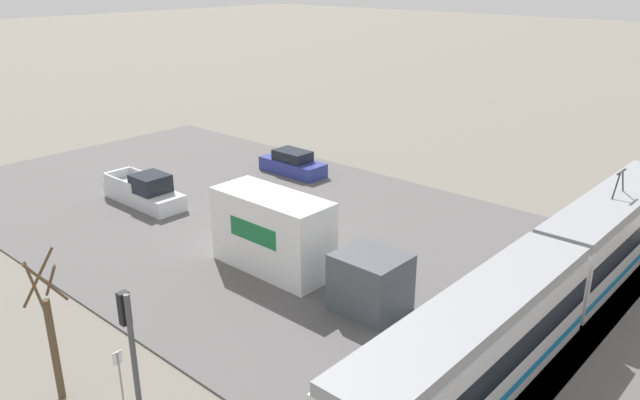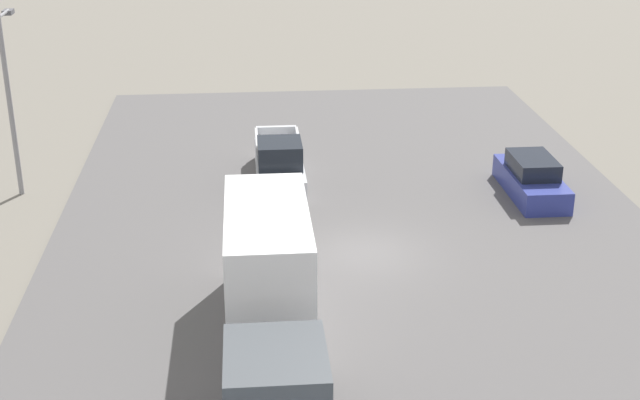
{
  "view_description": "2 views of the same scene",
  "coord_description": "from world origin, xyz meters",
  "px_view_note": "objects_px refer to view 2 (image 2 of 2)",
  "views": [
    {
      "loc": [
        21.35,
        23.33,
        13.09
      ],
      "look_at": [
        2.11,
        6.1,
        3.46
      ],
      "focal_mm": 35.0,
      "sensor_mm": 36.0,
      "label": 1
    },
    {
      "loc": [
        3.98,
        27.44,
        13.33
      ],
      "look_at": [
        1.86,
        3.14,
        3.38
      ],
      "focal_mm": 50.0,
      "sensor_mm": 36.0,
      "label": 2
    }
  ],
  "objects_px": {
    "pickup_truck": "(279,164)",
    "street_lamp_mid_block": "(10,91)",
    "sedan_car_0": "(531,179)",
    "box_truck": "(270,294)"
  },
  "relations": [
    {
      "from": "box_truck",
      "to": "sedan_car_0",
      "type": "distance_m",
      "value": 15.13
    },
    {
      "from": "box_truck",
      "to": "sedan_car_0",
      "type": "bearing_deg",
      "value": -135.49
    },
    {
      "from": "pickup_truck",
      "to": "street_lamp_mid_block",
      "type": "distance_m",
      "value": 10.97
    },
    {
      "from": "street_lamp_mid_block",
      "to": "pickup_truck",
      "type": "bearing_deg",
      "value": -179.34
    },
    {
      "from": "sedan_car_0",
      "to": "street_lamp_mid_block",
      "type": "bearing_deg",
      "value": 173.7
    },
    {
      "from": "box_truck",
      "to": "sedan_car_0",
      "type": "relative_size",
      "value": 2.09
    },
    {
      "from": "pickup_truck",
      "to": "sedan_car_0",
      "type": "distance_m",
      "value": 10.22
    },
    {
      "from": "pickup_truck",
      "to": "sedan_car_0",
      "type": "xyz_separation_m",
      "value": [
        -9.94,
        2.37,
        -0.08
      ]
    },
    {
      "from": "pickup_truck",
      "to": "street_lamp_mid_block",
      "type": "height_order",
      "value": "street_lamp_mid_block"
    },
    {
      "from": "box_truck",
      "to": "pickup_truck",
      "type": "bearing_deg",
      "value": -93.67
    }
  ]
}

